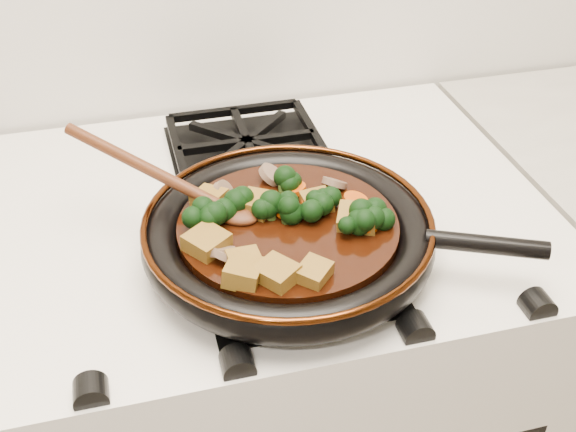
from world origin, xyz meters
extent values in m
cube|color=white|center=(0.00, 1.69, 0.45)|extent=(0.76, 0.60, 0.90)
cylinder|color=black|center=(0.00, 1.57, 0.93)|extent=(0.33, 0.33, 0.01)
torus|color=black|center=(0.00, 1.57, 0.94)|extent=(0.35, 0.35, 0.04)
torus|color=#401C09|center=(0.00, 1.57, 0.96)|extent=(0.35, 0.35, 0.01)
cylinder|color=black|center=(0.21, 1.47, 0.96)|extent=(0.14, 0.08, 0.02)
cylinder|color=black|center=(0.00, 1.57, 0.95)|extent=(0.27, 0.27, 0.02)
cube|color=brown|center=(0.00, 1.46, 0.97)|extent=(0.05, 0.05, 0.02)
cube|color=brown|center=(-0.08, 1.48, 0.97)|extent=(0.06, 0.05, 0.03)
cube|color=brown|center=(-0.07, 1.49, 0.97)|extent=(0.04, 0.04, 0.02)
cube|color=brown|center=(0.04, 1.59, 0.97)|extent=(0.04, 0.04, 0.02)
cube|color=brown|center=(0.07, 1.54, 0.97)|extent=(0.06, 0.06, 0.03)
cube|color=brown|center=(-0.04, 1.47, 0.97)|extent=(0.06, 0.06, 0.03)
cube|color=brown|center=(-0.11, 1.54, 0.97)|extent=(0.06, 0.06, 0.03)
cube|color=brown|center=(-0.09, 1.63, 0.97)|extent=(0.05, 0.05, 0.02)
cube|color=brown|center=(-0.04, 1.60, 0.97)|extent=(0.06, 0.06, 0.03)
cylinder|color=#BF4005|center=(0.00, 1.59, 0.96)|extent=(0.03, 0.03, 0.02)
cylinder|color=#BF4005|center=(0.03, 1.59, 0.96)|extent=(0.03, 0.03, 0.02)
cylinder|color=#BF4005|center=(0.09, 1.59, 0.96)|extent=(0.03, 0.03, 0.02)
cylinder|color=#BF4005|center=(0.08, 1.53, 0.96)|extent=(0.03, 0.03, 0.02)
cylinder|color=#BF4005|center=(-0.01, 1.60, 0.96)|extent=(0.03, 0.03, 0.02)
cylinder|color=#BF4005|center=(0.02, 1.63, 0.96)|extent=(0.03, 0.03, 0.01)
cylinder|color=brown|center=(-0.09, 1.52, 0.97)|extent=(0.05, 0.05, 0.03)
cylinder|color=brown|center=(-0.07, 1.64, 0.97)|extent=(0.04, 0.04, 0.03)
cylinder|color=brown|center=(0.07, 1.63, 0.97)|extent=(0.05, 0.05, 0.02)
cylinder|color=brown|center=(0.00, 1.66, 0.97)|extent=(0.04, 0.05, 0.03)
cylinder|color=brown|center=(-0.09, 1.53, 0.97)|extent=(0.04, 0.04, 0.02)
ellipsoid|color=#4F2511|center=(-0.06, 1.59, 0.96)|extent=(0.07, 0.07, 0.02)
cylinder|color=#4F2511|center=(-0.15, 1.66, 1.00)|extent=(0.02, 0.02, 0.24)
camera|label=1|loc=(-0.18, 0.90, 1.47)|focal=45.00mm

